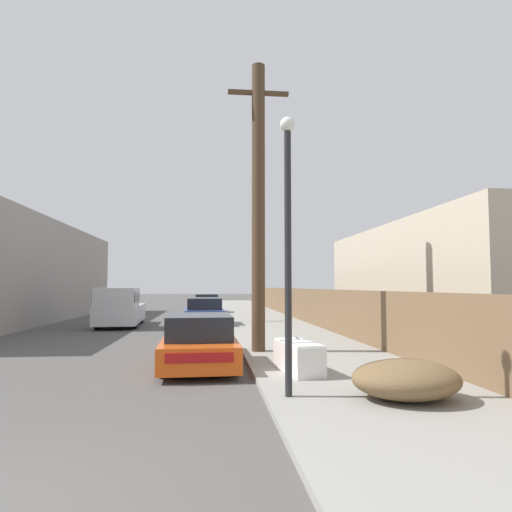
# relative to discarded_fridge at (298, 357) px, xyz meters

# --- Properties ---
(sidewalk_curb) EXTENTS (4.20, 63.00, 0.12)m
(sidewalk_curb) POSITION_rel_discarded_fridge_xyz_m (1.13, 17.58, -0.39)
(sidewalk_curb) COLOR gray
(sidewalk_curb) RESTS_ON ground
(discarded_fridge) EXTENTS (0.86, 1.73, 0.68)m
(discarded_fridge) POSITION_rel_discarded_fridge_xyz_m (0.00, 0.00, 0.00)
(discarded_fridge) COLOR white
(discarded_fridge) RESTS_ON sidewalk_curb
(parked_sports_car_red) EXTENTS (1.87, 4.46, 1.28)m
(parked_sports_car_red) POSITION_rel_discarded_fridge_xyz_m (-2.16, 1.63, 0.13)
(parked_sports_car_red) COLOR #E05114
(parked_sports_car_red) RESTS_ON ground
(car_parked_mid) EXTENTS (2.03, 4.25, 1.38)m
(car_parked_mid) POSITION_rel_discarded_fridge_xyz_m (-2.16, 12.97, 0.20)
(car_parked_mid) COLOR #2D478C
(car_parked_mid) RESTS_ON ground
(car_parked_far) EXTENTS (2.01, 4.18, 1.40)m
(car_parked_far) POSITION_rel_discarded_fridge_xyz_m (-2.01, 22.84, 0.20)
(car_parked_far) COLOR silver
(car_parked_far) RESTS_ON ground
(pickup_truck) EXTENTS (2.20, 5.41, 1.88)m
(pickup_truck) POSITION_rel_discarded_fridge_xyz_m (-6.21, 12.81, 0.48)
(pickup_truck) COLOR silver
(pickup_truck) RESTS_ON ground
(utility_pole) EXTENTS (1.80, 0.39, 8.40)m
(utility_pole) POSITION_rel_discarded_fridge_xyz_m (-0.51, 3.27, 3.94)
(utility_pole) COLOR #4C3826
(utility_pole) RESTS_ON sidewalk_curb
(street_lamp) EXTENTS (0.26, 0.26, 4.80)m
(street_lamp) POSITION_rel_discarded_fridge_xyz_m (-0.58, -2.10, 2.45)
(street_lamp) COLOR #232326
(street_lamp) RESTS_ON sidewalk_curb
(brush_pile) EXTENTS (1.78, 1.52, 0.64)m
(brush_pile) POSITION_rel_discarded_fridge_xyz_m (1.31, -2.49, -0.01)
(brush_pile) COLOR brown
(brush_pile) RESTS_ON sidewalk_curb
(wooden_fence) EXTENTS (0.08, 43.70, 1.71)m
(wooden_fence) POSITION_rel_discarded_fridge_xyz_m (3.08, 16.76, 0.53)
(wooden_fence) COLOR brown
(wooden_fence) RESTS_ON sidewalk_curb
(building_right_house) EXTENTS (6.00, 12.83, 4.19)m
(building_right_house) POSITION_rel_discarded_fridge_xyz_m (7.36, 6.25, 1.65)
(building_right_house) COLOR beige
(building_right_house) RESTS_ON ground
(pedestrian) EXTENTS (0.34, 0.34, 1.74)m
(pedestrian) POSITION_rel_discarded_fridge_xyz_m (0.82, 14.26, 0.57)
(pedestrian) COLOR #282D42
(pedestrian) RESTS_ON sidewalk_curb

